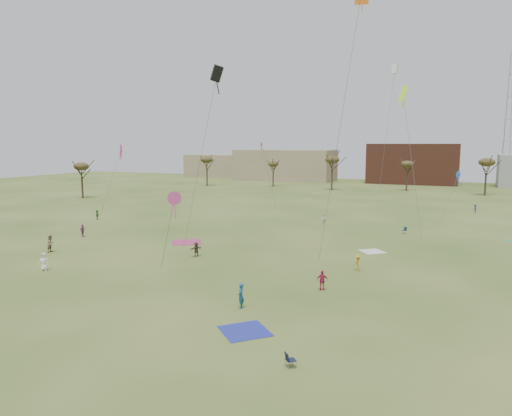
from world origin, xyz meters
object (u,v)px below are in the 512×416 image
at_px(radio_tower, 507,119).
at_px(flyer_near_left, 44,262).
at_px(flyer_near_right, 241,296).
at_px(camp_chair_right, 404,232).
at_px(camp_chair_center, 290,363).
at_px(spectator_fore_a, 322,280).

bearing_deg(radio_tower, flyer_near_left, -110.63).
height_order(flyer_near_left, radio_tower, radio_tower).
xyz_separation_m(flyer_near_right, radio_tower, (25.26, 126.50, 18.28)).
height_order(flyer_near_left, camp_chair_right, flyer_near_left).
xyz_separation_m(camp_chair_center, camp_chair_right, (1.11, 42.37, 0.00)).
xyz_separation_m(flyer_near_left, radio_tower, (46.96, 124.71, 18.35)).
bearing_deg(radio_tower, spectator_fore_a, -99.91).
bearing_deg(flyer_near_left, camp_chair_right, 23.99).
height_order(flyer_near_left, flyer_near_right, flyer_near_right).
relative_size(flyer_near_left, radio_tower, 0.04).
bearing_deg(flyer_near_right, radio_tower, 143.88).
bearing_deg(flyer_near_right, camp_chair_center, 16.81).
distance_m(flyer_near_left, flyer_near_right, 21.77).
xyz_separation_m(flyer_near_left, flyer_near_right, (21.70, -1.78, 0.08)).
bearing_deg(radio_tower, camp_chair_center, -98.00).
bearing_deg(spectator_fore_a, camp_chair_right, -112.54).
distance_m(camp_chair_right, radio_tower, 95.00).
bearing_deg(camp_chair_right, flyer_near_right, -63.63).
height_order(flyer_near_right, camp_chair_right, flyer_near_right).
bearing_deg(camp_chair_right, spectator_fore_a, -58.00).
height_order(flyer_near_left, spectator_fore_a, flyer_near_left).
height_order(camp_chair_right, radio_tower, radio_tower).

